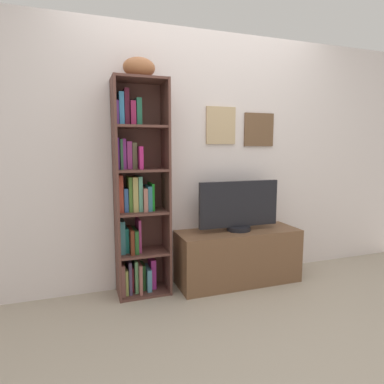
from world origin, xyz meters
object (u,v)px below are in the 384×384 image
Objects in this scene: bookshelf at (137,198)px; television at (239,206)px; football at (139,68)px; tv_stand at (238,256)px.

bookshelf is 0.94m from television.
bookshelf is 2.34× the size of television.
football is (0.04, -0.03, 1.06)m from bookshelf.
television reaches higher than tv_stand.
tv_stand is at bearing -4.07° from football.
football is 1.47m from television.
television is at bearing 90.00° from tv_stand.
television is at bearing -5.92° from bookshelf.
television is at bearing -4.00° from football.
television is (0.93, -0.10, -0.11)m from bookshelf.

